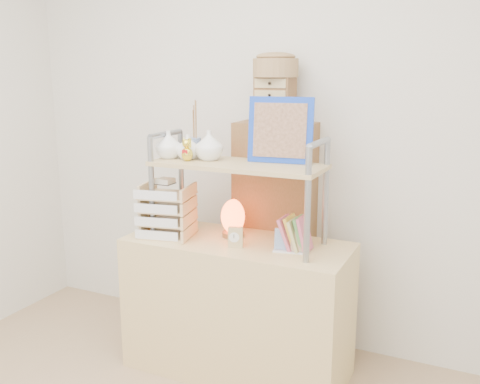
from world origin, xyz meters
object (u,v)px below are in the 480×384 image
at_px(letter_tray, 167,213).
at_px(salt_lamp, 233,218).
at_px(desk, 237,307).
at_px(cabinet, 274,237).

xyz_separation_m(letter_tray, salt_lamp, (0.33, 0.14, -0.02)).
relative_size(desk, salt_lamp, 5.77).
distance_m(desk, letter_tray, 0.64).
xyz_separation_m(cabinet, letter_tray, (-0.46, -0.44, 0.20)).
bearing_deg(cabinet, letter_tray, -138.53).
bearing_deg(desk, letter_tray, -169.46).
bearing_deg(cabinet, desk, -102.74).
height_order(desk, letter_tray, letter_tray).
height_order(cabinet, letter_tray, cabinet).
height_order(desk, salt_lamp, salt_lamp).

